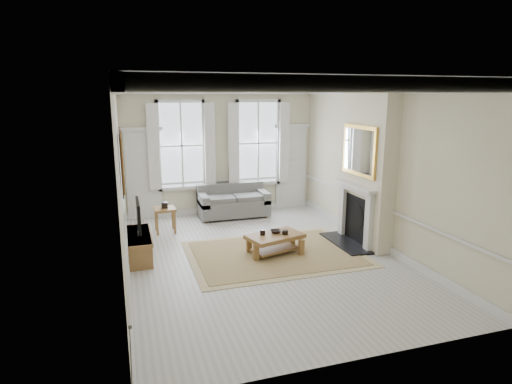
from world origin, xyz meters
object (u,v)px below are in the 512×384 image
object	(u,v)px
sofa	(233,203)
coffee_table	(275,238)
side_table	(165,213)
tv_stand	(139,246)

from	to	relation	value
sofa	coffee_table	distance (m)	3.01
sofa	coffee_table	bearing A→B (deg)	-87.87
sofa	side_table	xyz separation A→B (m)	(-1.88, -0.86, 0.12)
coffee_table	tv_stand	world-z (taller)	tv_stand
side_table	coffee_table	world-z (taller)	side_table
coffee_table	tv_stand	bearing A→B (deg)	150.97
sofa	coffee_table	size ratio (longest dim) A/B	1.46
sofa	tv_stand	xyz separation A→B (m)	(-2.55, -2.39, -0.11)
sofa	side_table	bearing A→B (deg)	-155.35
sofa	side_table	distance (m)	2.07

